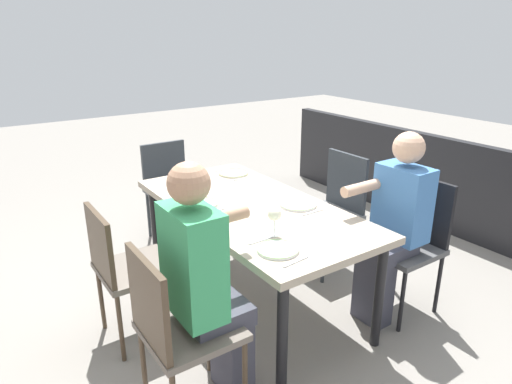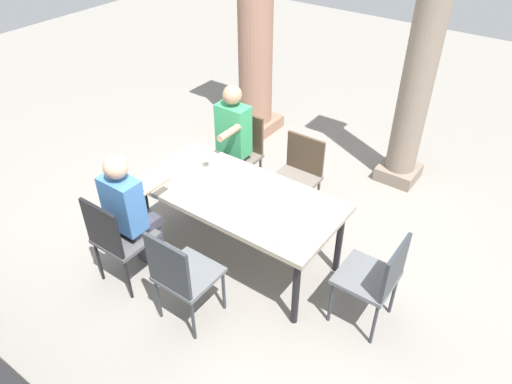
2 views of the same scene
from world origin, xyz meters
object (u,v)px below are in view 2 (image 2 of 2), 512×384
Objects in this scene: plate_0 at (203,157)px; wine_glass_0 at (208,157)px; chair_head_east at (377,276)px; stone_column_centre at (422,61)px; plate_2 at (274,185)px; chair_west_north at (240,150)px; chair_west_south at (117,236)px; diner_man_white at (132,212)px; chair_mid_south at (181,274)px; plate_3 at (285,238)px; dining_table at (239,199)px; stone_column_near at (255,28)px; plate_1 at (204,199)px; diner_woman_green at (230,143)px; chair_mid_north at (298,173)px.

wine_glass_0 is (0.17, -0.10, 0.12)m from plate_0.
chair_head_east is 0.30× the size of stone_column_centre.
chair_head_east is at bearing -13.31° from plate_2.
chair_west_north is 1.73m from chair_west_south.
diner_man_white is at bearing -90.10° from plate_0.
chair_west_south is 1.09m from wine_glass_0.
chair_mid_south reaches higher than plate_3.
chair_west_north is 0.98× the size of chair_mid_south.
wine_glass_0 is at bearing 175.04° from chair_head_east.
plate_0 is (-0.64, 0.26, 0.08)m from dining_table.
plate_2 is at bearing 9.93° from wine_glass_0.
stone_column_near is 11.34× the size of plate_1.
wine_glass_0 reaches higher than chair_head_east.
chair_mid_north is at bearing 13.05° from diner_woman_green.
chair_mid_south is 1.05× the size of chair_head_east.
plate_1 is (0.46, 0.62, 0.22)m from chair_west_south.
dining_table is at bearing -123.99° from plate_2.
chair_west_south reaches higher than chair_west_north.
chair_west_south is at bearing 179.89° from chair_mid_south.
chair_west_north reaches higher than plate_0.
diner_man_white is 0.43× the size of stone_column_centre.
stone_column_near is 2.12m from plate_0.
plate_0 is 1.39m from plate_3.
dining_table is 2.00× the size of chair_west_north.
stone_column_centre reaches higher than chair_mid_south.
chair_west_north is at bearing 179.72° from chair_mid_north.
chair_west_north is 4.18× the size of plate_2.
dining_table is at bearing 46.35° from diner_man_white.
plate_2 is (0.83, 0.95, 0.08)m from diner_man_white.
dining_table is 2.07× the size of chair_mid_north.
diner_man_white is 5.27× the size of plate_3.
chair_mid_south is at bearing -132.67° from plate_3.
chair_west_south is at bearing -90.24° from plate_0.
plate_2 is 0.91× the size of plate_3.
chair_west_south is (-0.00, -1.73, 0.00)m from chair_west_north.
stone_column_centre reaches higher than chair_mid_north.
diner_man_white is (-0.73, 0.20, 0.14)m from chair_mid_south.
chair_west_north is 0.74m from chair_mid_north.
chair_west_south is 0.24m from diner_man_white.
stone_column_centre is at bearing 71.53° from dining_table.
chair_west_north is 3.68× the size of plate_1.
diner_man_white is 3.22m from stone_column_centre.
plate_0 is 0.83m from plate_2.
wine_glass_0 is 0.71× the size of plate_3.
dining_table is at bearing -108.47° from stone_column_centre.
diner_woman_green is at bearing 153.01° from plate_2.
diner_man_white is 5.78× the size of plate_2.
plate_3 is (-0.68, -0.26, 0.23)m from chair_head_east.
stone_column_centre reaches higher than plate_1.
dining_table is 2.64m from stone_column_near.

